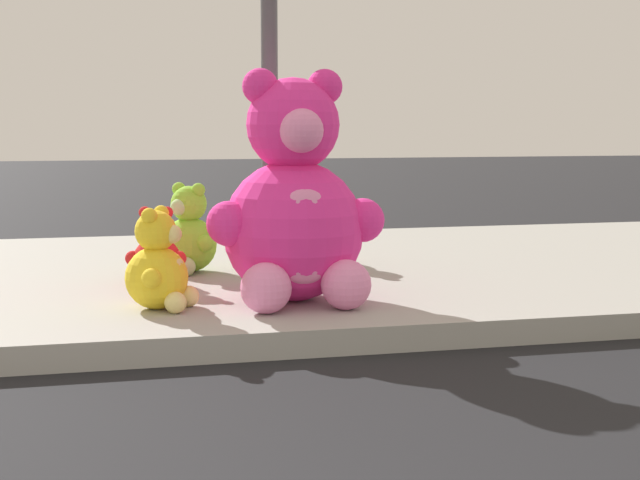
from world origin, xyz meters
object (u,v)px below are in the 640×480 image
(plush_pink_large, at_px, (295,210))
(plush_brown, at_px, (273,235))
(plush_yellow, at_px, (159,268))
(plush_tan, at_px, (317,231))
(plush_red, at_px, (156,254))
(sign_pole, at_px, (269,28))
(plush_lime, at_px, (188,237))

(plush_pink_large, relative_size, plush_brown, 2.16)
(plush_yellow, height_order, plush_brown, plush_brown)
(plush_pink_large, height_order, plush_tan, plush_pink_large)
(plush_pink_large, bearing_deg, plush_brown, 85.89)
(plush_tan, height_order, plush_brown, plush_brown)
(plush_red, bearing_deg, sign_pole, -12.40)
(sign_pole, xyz_separation_m, plush_red, (-0.75, 0.16, -1.49))
(plush_yellow, height_order, plush_red, plush_yellow)
(plush_pink_large, distance_m, plush_lime, 1.41)
(sign_pole, height_order, plush_brown, sign_pole)
(plush_pink_large, xyz_separation_m, plush_brown, (0.09, 1.21, -0.30))
(plush_lime, relative_size, plush_red, 1.23)
(plush_tan, bearing_deg, plush_brown, -142.69)
(sign_pole, relative_size, plush_brown, 4.91)
(plush_tan, bearing_deg, plush_yellow, -129.94)
(plush_pink_large, relative_size, plush_red, 2.65)
(plush_pink_large, bearing_deg, sign_pole, 93.94)
(plush_tan, height_order, plush_red, plush_tan)
(sign_pole, xyz_separation_m, plush_brown, (0.13, 0.62, -1.44))
(sign_pole, bearing_deg, plush_tan, 59.89)
(plush_pink_large, distance_m, plush_yellow, 0.88)
(plush_lime, relative_size, plush_brown, 1.00)
(plush_tan, xyz_separation_m, plush_lime, (-1.03, -0.26, 0.02))
(sign_pole, relative_size, plush_pink_large, 2.27)
(sign_pole, distance_m, plush_lime, 1.66)
(sign_pole, relative_size, plush_lime, 4.89)
(plush_pink_large, xyz_separation_m, plush_tan, (0.50, 1.52, -0.32))
(plush_yellow, relative_size, plush_brown, 0.92)
(plush_pink_large, bearing_deg, plush_lime, 112.87)
(plush_pink_large, height_order, plush_brown, plush_pink_large)
(sign_pole, xyz_separation_m, plush_lime, (-0.49, 0.67, -1.44))
(plush_tan, bearing_deg, plush_red, -149.27)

